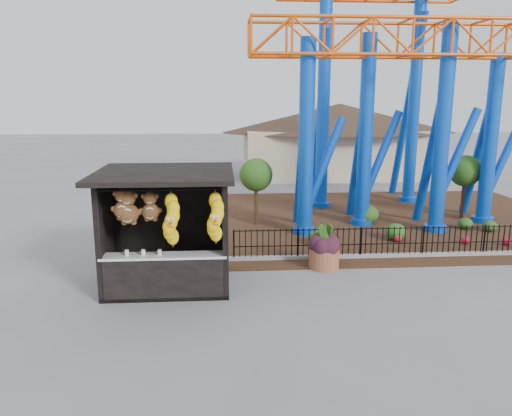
{
  "coord_description": "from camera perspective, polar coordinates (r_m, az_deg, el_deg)",
  "views": [
    {
      "loc": [
        -1.53,
        -11.78,
        4.94
      ],
      "look_at": [
        -0.62,
        1.5,
        2.0
      ],
      "focal_mm": 35.0,
      "sensor_mm": 36.0,
      "label": 1
    }
  ],
  "objects": [
    {
      "name": "prize_booth",
      "position": [
        13.21,
        -10.24,
        -2.66
      ],
      "size": [
        3.5,
        3.4,
        3.12
      ],
      "color": "black",
      "rests_on": "ground"
    },
    {
      "name": "mulch_bed",
      "position": [
        21.12,
        11.36,
        -1.3
      ],
      "size": [
        18.0,
        12.0,
        0.02
      ],
      "primitive_type": "cube",
      "color": "#331E11",
      "rests_on": "ground"
    },
    {
      "name": "roller_coaster",
      "position": [
        21.14,
        15.01,
        16.13
      ],
      "size": [
        11.0,
        6.37,
        10.82
      ],
      "color": "blue",
      "rests_on": "ground"
    },
    {
      "name": "pavilion",
      "position": [
        32.71,
        9.49,
        9.01
      ],
      "size": [
        15.0,
        15.0,
        4.8
      ],
      "color": "#BFAD8C",
      "rests_on": "ground"
    },
    {
      "name": "terracotta_planter",
      "position": [
        14.99,
        7.76,
        -5.71
      ],
      "size": [
        0.95,
        0.95,
        0.59
      ],
      "primitive_type": "cylinder",
      "rotation": [
        0.0,
        0.0,
        0.06
      ],
      "color": "brown",
      "rests_on": "ground"
    },
    {
      "name": "potted_plant",
      "position": [
        15.5,
        8.37,
        -4.5
      ],
      "size": [
        0.99,
        0.91,
        0.91
      ],
      "primitive_type": "imported",
      "rotation": [
        0.0,
        0.0,
        -0.29
      ],
      "color": "#1A581A",
      "rests_on": "ground"
    },
    {
      "name": "curb",
      "position": [
        16.52,
        15.89,
        -5.22
      ],
      "size": [
        18.0,
        0.18,
        0.12
      ],
      "primitive_type": "cube",
      "color": "gray",
      "rests_on": "ground"
    },
    {
      "name": "planter_foliage",
      "position": [
        14.81,
        7.83,
        -3.44
      ],
      "size": [
        0.7,
        0.7,
        0.64
      ],
      "primitive_type": "ellipsoid",
      "color": "black",
      "rests_on": "terracotta_planter"
    },
    {
      "name": "picket_fence",
      "position": [
        16.72,
        18.89,
        -3.63
      ],
      "size": [
        12.2,
        0.06,
        1.0
      ],
      "primitive_type": null,
      "color": "black",
      "rests_on": "ground"
    },
    {
      "name": "ground",
      "position": [
        12.86,
        3.25,
        -10.15
      ],
      "size": [
        120.0,
        120.0,
        0.0
      ],
      "primitive_type": "plane",
      "color": "slate",
      "rests_on": "ground"
    },
    {
      "name": "landscaping",
      "position": [
        19.28,
        14.55,
        -1.83
      ],
      "size": [
        7.38,
        3.94,
        0.74
      ],
      "color": "#274D16",
      "rests_on": "mulch_bed"
    }
  ]
}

